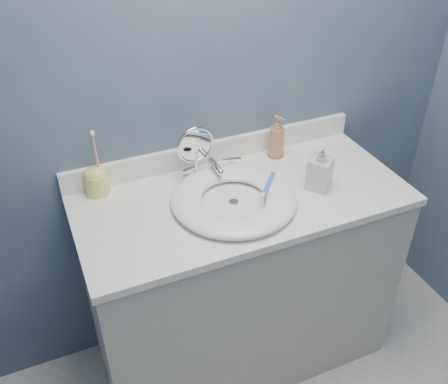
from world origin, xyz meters
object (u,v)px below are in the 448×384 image
makeup_mirror (196,151)px  toothbrush_holder (96,179)px  soap_bottle_amber (277,137)px  soap_bottle_clear (320,167)px

makeup_mirror → toothbrush_holder: 0.38m
soap_bottle_amber → toothbrush_holder: bearing=153.1°
toothbrush_holder → soap_bottle_amber: bearing=-2.3°
makeup_mirror → soap_bottle_clear: bearing=-34.8°
soap_bottle_clear → toothbrush_holder: (-0.76, 0.29, -0.03)m
makeup_mirror → toothbrush_holder: size_ratio=0.87×
soap_bottle_clear → toothbrush_holder: size_ratio=0.71×
makeup_mirror → soap_bottle_clear: (0.40, -0.24, -0.03)m
makeup_mirror → soap_bottle_amber: (0.36, 0.03, -0.03)m
soap_bottle_clear → toothbrush_holder: bearing=-149.4°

